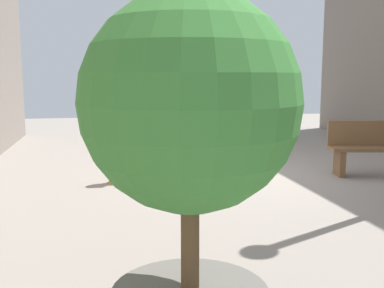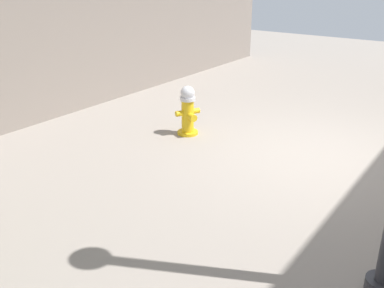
# 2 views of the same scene
# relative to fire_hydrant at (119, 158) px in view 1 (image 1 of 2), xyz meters

# --- Properties ---
(ground_plane) EXTENTS (23.40, 23.40, 0.00)m
(ground_plane) POSITION_rel_fire_hydrant_xyz_m (-2.23, -0.36, -0.41)
(ground_plane) COLOR gray
(fire_hydrant) EXTENTS (0.40, 0.42, 0.82)m
(fire_hydrant) POSITION_rel_fire_hydrant_xyz_m (0.00, 0.00, 0.00)
(fire_hydrant) COLOR gold
(fire_hydrant) RESTS_ON ground_plane
(bench_near) EXTENTS (1.79, 0.78, 0.95)m
(bench_near) POSITION_rel_fire_hydrant_xyz_m (-4.47, 0.32, 0.09)
(bench_near) COLOR brown
(bench_near) RESTS_ON ground_plane
(planter_tree) EXTENTS (1.26, 1.26, 2.21)m
(planter_tree) POSITION_rel_fire_hydrant_xyz_m (-0.23, 4.81, 0.94)
(planter_tree) COLOR slate
(planter_tree) RESTS_ON ground_plane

